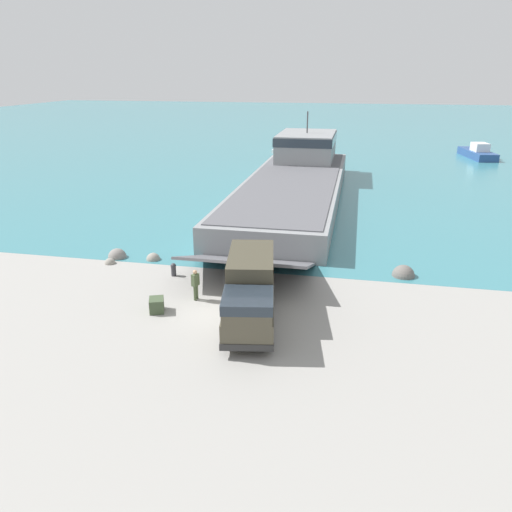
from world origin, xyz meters
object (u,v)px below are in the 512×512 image
object	(u,v)px
moored_boat_b	(293,151)
mooring_bollard	(173,269)
cargo_crate	(157,305)
soldier_on_ramp	(195,283)
moored_boat_c	(478,153)
military_truck	(250,291)
landing_craft	(297,176)

from	to	relation	value
moored_boat_b	mooring_bollard	size ratio (longest dim) A/B	8.21
mooring_bollard	cargo_crate	size ratio (longest dim) A/B	0.92
soldier_on_ramp	moored_boat_c	distance (m)	60.07
moored_boat_c	cargo_crate	bearing A→B (deg)	-125.65
soldier_on_ramp	moored_boat_b	xyz separation A→B (m)	(-1.59, 52.75, -0.60)
moored_boat_c	moored_boat_b	bearing A→B (deg)	173.57
soldier_on_ramp	moored_boat_c	size ratio (longest dim) A/B	0.20
moored_boat_b	cargo_crate	size ratio (longest dim) A/B	7.58
moored_boat_c	cargo_crate	size ratio (longest dim) A/B	10.09
military_truck	moored_boat_b	distance (m)	54.89
landing_craft	moored_boat_b	world-z (taller)	landing_craft
landing_craft	military_truck	distance (m)	28.41
landing_craft	moored_boat_b	size ratio (longest dim) A/B	5.91
military_truck	soldier_on_ramp	bearing A→B (deg)	-128.20
mooring_bollard	soldier_on_ramp	bearing A→B (deg)	-51.34
soldier_on_ramp	cargo_crate	xyz separation A→B (m)	(-1.57, -1.79, -0.65)
military_truck	moored_boat_b	bearing A→B (deg)	175.70
landing_craft	mooring_bollard	bearing A→B (deg)	-101.11
landing_craft	cargo_crate	distance (m)	28.57
soldier_on_ramp	mooring_bollard	world-z (taller)	soldier_on_ramp
cargo_crate	moored_boat_c	bearing A→B (deg)	64.49
mooring_bollard	cargo_crate	bearing A→B (deg)	-79.95
moored_boat_c	mooring_bollard	distance (m)	58.45
landing_craft	moored_boat_b	xyz separation A→B (m)	(-3.81, 26.26, -1.39)
landing_craft	mooring_bollard	distance (m)	23.95
moored_boat_b	cargo_crate	xyz separation A→B (m)	(0.01, -54.54, -0.06)
moored_boat_b	soldier_on_ramp	bearing A→B (deg)	17.04
military_truck	moored_boat_c	xyz separation A→B (m)	(21.82, 56.38, -0.94)
moored_boat_b	military_truck	bearing A→B (deg)	20.61
mooring_bollard	military_truck	bearing A→B (deg)	-39.87
soldier_on_ramp	mooring_bollard	xyz separation A→B (m)	(-2.43, 3.03, -0.58)
mooring_bollard	moored_boat_c	bearing A→B (deg)	61.69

